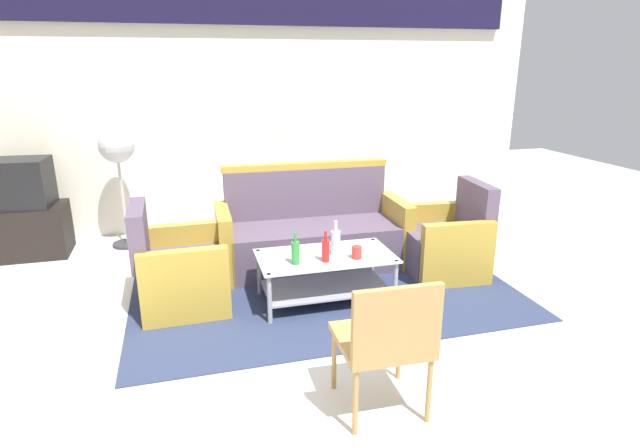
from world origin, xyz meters
TOP-DOWN VIEW (x-y plane):
  - ground_plane at (0.00, 0.00)m, footprint 14.00×14.00m
  - wall_back at (0.00, 3.05)m, footprint 6.52×0.19m
  - rug at (0.06, 0.91)m, footprint 3.24×2.02m
  - couch at (0.11, 1.52)m, footprint 1.82×0.78m
  - armchair_left at (-1.14, 0.97)m, footprint 0.71×0.77m
  - armchair_right at (1.27, 1.02)m, footprint 0.75×0.81m
  - coffee_table at (0.01, 0.72)m, footprint 1.10×0.60m
  - bottle_red at (-0.02, 0.59)m, footprint 0.06×0.06m
  - bottle_green at (-0.26, 0.60)m, footprint 0.06×0.06m
  - bottle_clear at (0.10, 0.72)m, footprint 0.08×0.08m
  - bottle_orange at (0.14, 0.83)m, footprint 0.06×0.06m
  - cup at (0.23, 0.59)m, footprint 0.08×0.08m
  - tv_stand at (-2.64, 2.55)m, footprint 0.80×0.50m
  - television at (-2.64, 2.55)m, footprint 0.63×0.48m
  - pedestal_fan at (-1.68, 2.60)m, footprint 0.36×0.36m
  - wicker_chair at (-0.06, -0.74)m, footprint 0.49×0.49m

SIDE VIEW (x-z plane):
  - ground_plane at x=0.00m, z-range 0.00..0.00m
  - rug at x=0.06m, z-range 0.00..0.01m
  - tv_stand at x=-2.64m, z-range 0.00..0.52m
  - coffee_table at x=0.01m, z-range 0.07..0.47m
  - armchair_left at x=-1.14m, z-range -0.14..0.71m
  - armchair_right at x=1.27m, z-range -0.14..0.71m
  - couch at x=0.11m, z-range -0.16..0.80m
  - cup at x=0.23m, z-range 0.41..0.51m
  - wicker_chair at x=-0.06m, z-range 0.07..0.91m
  - bottle_orange at x=0.14m, z-range 0.38..0.62m
  - bottle_red at x=-0.02m, z-range 0.38..0.63m
  - bottle_green at x=-0.26m, z-range 0.38..0.64m
  - bottle_clear at x=0.10m, z-range 0.38..0.66m
  - television at x=-2.64m, z-range 0.52..1.00m
  - pedestal_fan at x=-1.68m, z-range 0.38..1.65m
  - wall_back at x=0.00m, z-range 0.08..2.88m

